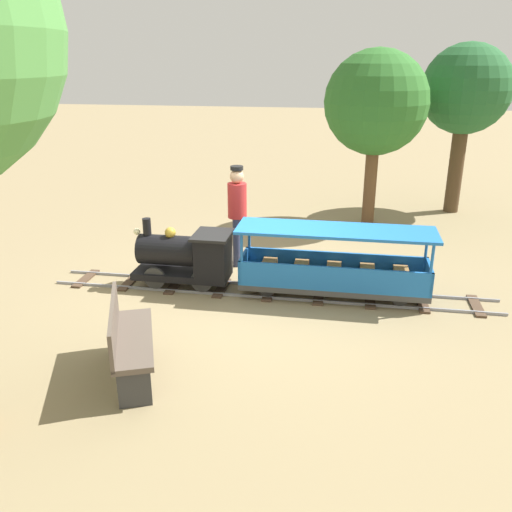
# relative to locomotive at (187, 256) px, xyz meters

# --- Properties ---
(ground_plane) EXTENTS (60.00, 60.00, 0.00)m
(ground_plane) POSITION_rel_locomotive_xyz_m (0.00, -1.06, -0.49)
(ground_plane) COLOR #8C7A56
(track) EXTENTS (0.67, 6.40, 0.04)m
(track) POSITION_rel_locomotive_xyz_m (0.00, -1.22, -0.47)
(track) COLOR gray
(track) RESTS_ON ground_plane
(locomotive) EXTENTS (0.63, 1.45, 0.98)m
(locomotive) POSITION_rel_locomotive_xyz_m (0.00, 0.00, 0.00)
(locomotive) COLOR black
(locomotive) RESTS_ON ground_plane
(passenger_car) EXTENTS (0.73, 2.70, 0.97)m
(passenger_car) POSITION_rel_locomotive_xyz_m (0.00, -2.12, -0.06)
(passenger_car) COLOR #3F3F3F
(passenger_car) RESTS_ON ground_plane
(conductor_person) EXTENTS (0.30, 0.30, 1.62)m
(conductor_person) POSITION_rel_locomotive_xyz_m (1.03, -0.54, 0.47)
(conductor_person) COLOR #282D47
(conductor_person) RESTS_ON ground_plane
(park_bench) EXTENTS (1.36, 0.85, 0.82)m
(park_bench) POSITION_rel_locomotive_xyz_m (-2.36, -0.06, -0.07)
(park_bench) COLOR brown
(park_bench) RESTS_ON ground_plane
(oak_tree_far) EXTENTS (1.99, 1.99, 3.38)m
(oak_tree_far) POSITION_rel_locomotive_xyz_m (3.79, -2.69, 1.88)
(oak_tree_far) COLOR brown
(oak_tree_far) RESTS_ON ground_plane
(oak_tree_distant) EXTENTS (1.82, 1.82, 3.50)m
(oak_tree_distant) POSITION_rel_locomotive_xyz_m (4.98, -4.52, 2.05)
(oak_tree_distant) COLOR #4C3823
(oak_tree_distant) RESTS_ON ground_plane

